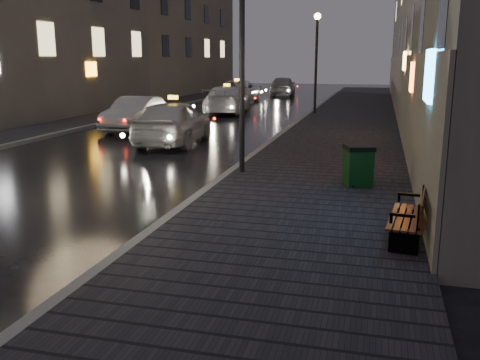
% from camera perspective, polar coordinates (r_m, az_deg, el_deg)
% --- Properties ---
extents(ground, '(120.00, 120.00, 0.00)m').
position_cam_1_polar(ground, '(9.64, -19.86, -6.66)').
color(ground, black).
rests_on(ground, ground).
extents(sidewalk, '(4.60, 58.00, 0.15)m').
position_cam_1_polar(sidewalk, '(28.63, 11.81, 6.54)').
color(sidewalk, black).
rests_on(sidewalk, ground).
extents(curb, '(0.20, 58.00, 0.15)m').
position_cam_1_polar(curb, '(28.85, 7.02, 6.76)').
color(curb, slate).
rests_on(curb, ground).
extents(sidewalk_far, '(2.40, 58.00, 0.15)m').
position_cam_1_polar(sidewalk_far, '(31.84, -11.63, 7.16)').
color(sidewalk_far, black).
rests_on(sidewalk_far, ground).
extents(curb_far, '(0.20, 58.00, 0.15)m').
position_cam_1_polar(curb_far, '(31.29, -9.48, 7.15)').
color(curb_far, slate).
rests_on(curb_far, ground).
extents(building_far_c, '(6.00, 22.00, 11.00)m').
position_cam_1_polar(building_far_c, '(50.16, -7.70, 15.50)').
color(building_far_c, '#6B6051').
rests_on(building_far_c, ground).
extents(lamp_near, '(0.36, 0.36, 5.28)m').
position_cam_1_polar(lamp_near, '(13.88, 0.22, 14.49)').
color(lamp_near, black).
rests_on(lamp_near, sidewalk).
extents(lamp_far, '(0.36, 0.36, 5.28)m').
position_cam_1_polar(lamp_far, '(29.64, 8.16, 13.50)').
color(lamp_far, black).
rests_on(lamp_far, sidewalk).
extents(bench, '(0.74, 1.67, 0.83)m').
position_cam_1_polar(bench, '(9.22, 17.88, -3.71)').
color(bench, black).
rests_on(bench, sidewalk).
extents(trash_bin, '(0.80, 0.80, 0.96)m').
position_cam_1_polar(trash_bin, '(12.89, 12.50, 1.56)').
color(trash_bin, black).
rests_on(trash_bin, sidewalk).
extents(taxi_near, '(2.30, 4.94, 1.64)m').
position_cam_1_polar(taxi_near, '(19.85, -7.09, 6.18)').
color(taxi_near, '#B9B8BF').
rests_on(taxi_near, ground).
extents(car_left_mid, '(1.64, 4.42, 1.45)m').
position_cam_1_polar(car_left_mid, '(24.03, -11.06, 6.96)').
color(car_left_mid, '#A3A4AB').
rests_on(car_left_mid, ground).
extents(taxi_mid, '(2.81, 5.56, 1.55)m').
position_cam_1_polar(taxi_mid, '(30.92, -1.40, 8.55)').
color(taxi_mid, silver).
rests_on(taxi_mid, ground).
extents(taxi_far, '(2.93, 5.76, 1.56)m').
position_cam_1_polar(taxi_far, '(38.29, -0.32, 9.40)').
color(taxi_far, silver).
rests_on(taxi_far, ground).
extents(car_far, '(2.49, 5.04, 1.65)m').
position_cam_1_polar(car_far, '(45.34, 4.58, 9.95)').
color(car_far, gray).
rests_on(car_far, ground).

